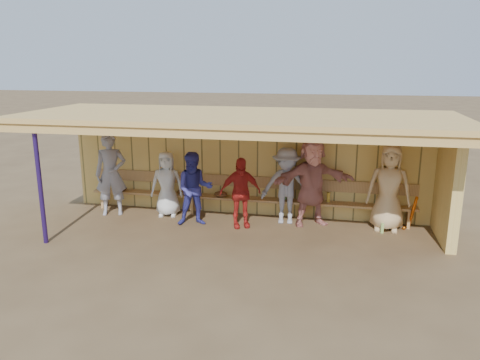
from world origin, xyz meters
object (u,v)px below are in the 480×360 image
player_f (312,182)px  bench (247,194)px  player_h (389,188)px  player_b (167,184)px  player_a (111,174)px  player_d (240,193)px  player_c (195,189)px  player_e (286,186)px

player_f → bench: size_ratio=0.26×
player_h → bench: 3.16m
player_b → player_h: (4.94, 0.06, 0.17)m
player_b → player_a: bearing=178.2°
player_a → bench: player_a is taller
player_d → player_f: (1.50, 0.47, 0.20)m
player_c → player_d: (1.00, 0.07, -0.05)m
player_e → bench: player_e is taller
player_c → player_h: (4.12, 0.54, 0.11)m
player_e → bench: 1.05m
player_d → bench: (-0.01, 0.78, -0.24)m
player_d → player_h: (3.12, 0.47, 0.16)m
player_d → player_a: bearing=151.6°
player_b → player_h: player_h is taller
player_b → player_e: player_e is taller
player_e → player_f: player_f is taller
player_e → player_c: bearing=-168.4°
player_e → player_h: (2.17, 0.00, 0.08)m
player_b → player_d: 1.87m
player_c → player_a: bearing=153.9°
player_c → player_h: bearing=-10.6°
player_a → player_d: size_ratio=1.26×
player_d → player_e: (0.94, 0.47, 0.08)m
player_f → bench: (-1.51, 0.31, -0.45)m
player_h → player_a: bearing=-173.0°
player_c → player_e: 2.02m
player_f → player_h: bearing=-23.9°
player_h → player_f: bearing=-175.2°
player_c → player_f: (2.51, 0.54, 0.16)m
player_a → player_e: 4.08m
player_h → bench: bearing=179.2°
player_b → player_f: 3.33m
player_a → player_d: player_a is taller
player_b → player_c: 0.96m
player_h → player_c: bearing=-167.7°
player_e → player_h: 2.18m
player_b → player_c: bearing=-40.6°
player_a → player_f: player_f is taller
bench → player_b: bearing=-168.8°
player_f → player_c: bearing=168.4°
player_a → player_b: size_ratio=1.27×
player_a → bench: (3.12, 0.55, -0.44)m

